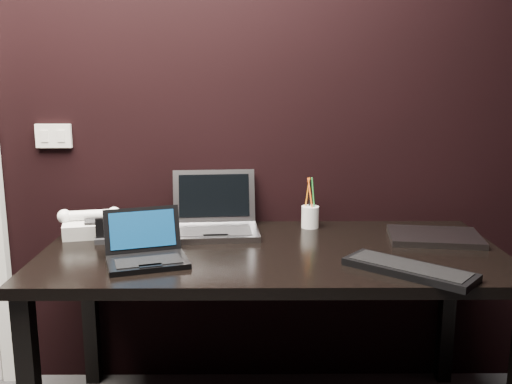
{
  "coord_description": "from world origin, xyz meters",
  "views": [
    {
      "loc": [
        0.22,
        -0.64,
        1.38
      ],
      "look_at": [
        0.24,
        1.35,
        0.97
      ],
      "focal_mm": 40.0,
      "sensor_mm": 36.0,
      "label": 1
    }
  ],
  "objects_px": {
    "netbook": "(146,252)",
    "closed_laptop": "(435,237)",
    "pen_cup": "(310,216)",
    "silver_laptop": "(215,222)",
    "desk_phone": "(90,224)",
    "mobile_phone": "(102,234)",
    "ext_keyboard": "(409,269)",
    "desk": "(272,268)"
  },
  "relations": [
    {
      "from": "netbook",
      "to": "closed_laptop",
      "type": "height_order",
      "value": "netbook"
    },
    {
      "from": "closed_laptop",
      "to": "pen_cup",
      "type": "distance_m",
      "value": 0.51
    },
    {
      "from": "netbook",
      "to": "silver_laptop",
      "type": "relative_size",
      "value": 0.88
    },
    {
      "from": "closed_laptop",
      "to": "pen_cup",
      "type": "relative_size",
      "value": 1.76
    },
    {
      "from": "desk_phone",
      "to": "pen_cup",
      "type": "relative_size",
      "value": 1.18
    },
    {
      "from": "closed_laptop",
      "to": "desk_phone",
      "type": "distance_m",
      "value": 1.37
    },
    {
      "from": "silver_laptop",
      "to": "pen_cup",
      "type": "relative_size",
      "value": 1.72
    },
    {
      "from": "netbook",
      "to": "mobile_phone",
      "type": "height_order",
      "value": "netbook"
    },
    {
      "from": "desk_phone",
      "to": "ext_keyboard",
      "type": "bearing_deg",
      "value": -21.46
    },
    {
      "from": "silver_laptop",
      "to": "ext_keyboard",
      "type": "distance_m",
      "value": 0.83
    },
    {
      "from": "desk",
      "to": "ext_keyboard",
      "type": "xyz_separation_m",
      "value": [
        0.44,
        -0.27,
        0.09
      ]
    },
    {
      "from": "ext_keyboard",
      "to": "closed_laptop",
      "type": "xyz_separation_m",
      "value": [
        0.2,
        0.38,
        -0.0
      ]
    },
    {
      "from": "silver_laptop",
      "to": "ext_keyboard",
      "type": "bearing_deg",
      "value": -36.32
    },
    {
      "from": "pen_cup",
      "to": "mobile_phone",
      "type": "bearing_deg",
      "value": -165.38
    },
    {
      "from": "closed_laptop",
      "to": "ext_keyboard",
      "type": "bearing_deg",
      "value": -118.15
    },
    {
      "from": "closed_laptop",
      "to": "desk_phone",
      "type": "relative_size",
      "value": 1.49
    },
    {
      "from": "ext_keyboard",
      "to": "desk_phone",
      "type": "bearing_deg",
      "value": 158.54
    },
    {
      "from": "closed_laptop",
      "to": "mobile_phone",
      "type": "relative_size",
      "value": 3.96
    },
    {
      "from": "mobile_phone",
      "to": "desk_phone",
      "type": "bearing_deg",
      "value": 124.57
    },
    {
      "from": "netbook",
      "to": "desk",
      "type": "bearing_deg",
      "value": 18.72
    },
    {
      "from": "netbook",
      "to": "mobile_phone",
      "type": "distance_m",
      "value": 0.31
    },
    {
      "from": "silver_laptop",
      "to": "closed_laptop",
      "type": "xyz_separation_m",
      "value": [
        0.87,
        -0.11,
        -0.03
      ]
    },
    {
      "from": "ext_keyboard",
      "to": "desk_phone",
      "type": "xyz_separation_m",
      "value": [
        -1.17,
        0.46,
        0.03
      ]
    },
    {
      "from": "desk",
      "to": "silver_laptop",
      "type": "relative_size",
      "value": 4.58
    },
    {
      "from": "mobile_phone",
      "to": "netbook",
      "type": "bearing_deg",
      "value": -47.41
    },
    {
      "from": "ext_keyboard",
      "to": "pen_cup",
      "type": "relative_size",
      "value": 1.94
    },
    {
      "from": "silver_laptop",
      "to": "pen_cup",
      "type": "bearing_deg",
      "value": 10.88
    },
    {
      "from": "closed_laptop",
      "to": "pen_cup",
      "type": "height_order",
      "value": "pen_cup"
    },
    {
      "from": "netbook",
      "to": "ext_keyboard",
      "type": "distance_m",
      "value": 0.89
    },
    {
      "from": "desk",
      "to": "closed_laptop",
      "type": "height_order",
      "value": "closed_laptop"
    },
    {
      "from": "netbook",
      "to": "pen_cup",
      "type": "height_order",
      "value": "pen_cup"
    },
    {
      "from": "ext_keyboard",
      "to": "pen_cup",
      "type": "xyz_separation_m",
      "value": [
        -0.27,
        0.57,
        0.04
      ]
    },
    {
      "from": "silver_laptop",
      "to": "mobile_phone",
      "type": "xyz_separation_m",
      "value": [
        -0.43,
        -0.14,
        -0.01
      ]
    },
    {
      "from": "silver_laptop",
      "to": "mobile_phone",
      "type": "bearing_deg",
      "value": -162.0
    },
    {
      "from": "desk",
      "to": "desk_phone",
      "type": "height_order",
      "value": "desk_phone"
    },
    {
      "from": "ext_keyboard",
      "to": "pen_cup",
      "type": "height_order",
      "value": "pen_cup"
    },
    {
      "from": "desk",
      "to": "pen_cup",
      "type": "relative_size",
      "value": 7.89
    },
    {
      "from": "netbook",
      "to": "closed_laptop",
      "type": "bearing_deg",
      "value": 13.54
    },
    {
      "from": "desk",
      "to": "pen_cup",
      "type": "height_order",
      "value": "pen_cup"
    },
    {
      "from": "ext_keyboard",
      "to": "mobile_phone",
      "type": "height_order",
      "value": "mobile_phone"
    },
    {
      "from": "silver_laptop",
      "to": "mobile_phone",
      "type": "relative_size",
      "value": 3.88
    },
    {
      "from": "desk_phone",
      "to": "mobile_phone",
      "type": "xyz_separation_m",
      "value": [
        0.07,
        -0.11,
        -0.01
      ]
    }
  ]
}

